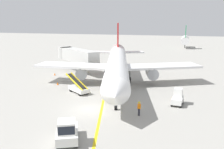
{
  "coord_description": "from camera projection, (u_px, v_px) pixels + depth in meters",
  "views": [
    {
      "loc": [
        10.72,
        -26.43,
        10.74
      ],
      "look_at": [
        0.34,
        9.0,
        2.5
      ],
      "focal_mm": 39.37,
      "sensor_mm": 36.0,
      "label": 1
    }
  ],
  "objects": [
    {
      "name": "jet_bridge",
      "position": [
        75.0,
        55.0,
        51.51
      ],
      "size": [
        11.78,
        9.6,
        4.85
      ],
      "color": "beige",
      "rests_on": "ground"
    },
    {
      "name": "safety_cone_nose_left",
      "position": [
        55.0,
        74.0,
        48.63
      ],
      "size": [
        0.36,
        0.36,
        0.44
      ],
      "primitive_type": "cone",
      "color": "orange",
      "rests_on": "ground"
    },
    {
      "name": "safety_cone_wingtip_right",
      "position": [
        80.0,
        77.0,
        46.13
      ],
      "size": [
        0.36,
        0.36,
        0.44
      ],
      "primitive_type": "cone",
      "color": "orange",
      "rests_on": "ground"
    },
    {
      "name": "safety_cone_nose_right",
      "position": [
        172.0,
        99.0,
        33.52
      ],
      "size": [
        0.36,
        0.36,
        0.44
      ],
      "primitive_type": "cone",
      "color": "orange",
      "rests_on": "ground"
    },
    {
      "name": "airliner",
      "position": [
        117.0,
        65.0,
        40.97
      ],
      "size": [
        27.89,
        34.88,
        10.1
      ],
      "color": "white",
      "rests_on": "ground"
    },
    {
      "name": "baggage_tug_near_wing",
      "position": [
        178.0,
        98.0,
        31.62
      ],
      "size": [
        1.56,
        2.52,
        2.1
      ],
      "color": "silver",
      "rests_on": "ground"
    },
    {
      "name": "distant_aircraft_far_left",
      "position": [
        185.0,
        40.0,
        95.24
      ],
      "size": [
        3.0,
        10.1,
        8.8
      ],
      "color": "silver",
      "rests_on": "ground"
    },
    {
      "name": "ground_crew_marshaller",
      "position": [
        139.0,
        108.0,
        27.97
      ],
      "size": [
        0.36,
        0.24,
        1.7
      ],
      "color": "#26262D",
      "rests_on": "ground"
    },
    {
      "name": "pushback_tug",
      "position": [
        67.0,
        132.0,
        21.87
      ],
      "size": [
        3.26,
        4.07,
        2.2
      ],
      "color": "silver",
      "rests_on": "ground"
    },
    {
      "name": "ground_plane",
      "position": [
        89.0,
        110.0,
        30.04
      ],
      "size": [
        300.0,
        300.0,
        0.0
      ],
      "primitive_type": "plane",
      "color": "#9E9B93"
    },
    {
      "name": "taxi_line_yellow",
      "position": [
        104.0,
        98.0,
        34.63
      ],
      "size": [
        20.27,
        77.54,
        0.01
      ],
      "primitive_type": "cube",
      "rotation": [
        0.0,
        0.0,
        0.25
      ],
      "color": "yellow",
      "rests_on": "ground"
    },
    {
      "name": "safety_cone_wingtip_left",
      "position": [
        58.0,
        83.0,
        41.5
      ],
      "size": [
        0.36,
        0.36,
        0.44
      ],
      "primitive_type": "cone",
      "color": "orange",
      "rests_on": "ground"
    },
    {
      "name": "belt_loader_forward_hold",
      "position": [
        78.0,
        88.0,
        36.86
      ],
      "size": [
        4.78,
        3.95,
        2.59
      ],
      "color": "silver",
      "rests_on": "ground"
    }
  ]
}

